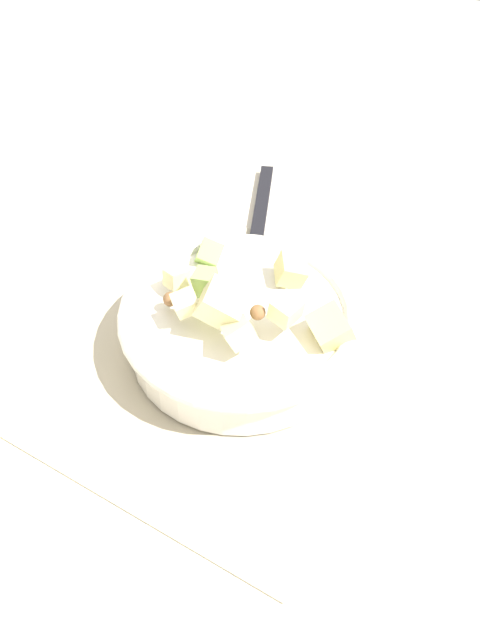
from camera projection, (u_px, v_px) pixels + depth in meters
ground_plane at (222, 353)px, 0.72m from camera, size 2.40×2.40×0.00m
placemat at (222, 352)px, 0.72m from camera, size 0.42×0.37×0.01m
salad_bowl at (241, 324)px, 0.70m from camera, size 0.26×0.26×0.12m
serving_spoon at (258, 227)px, 0.86m from camera, size 0.21×0.11×0.01m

